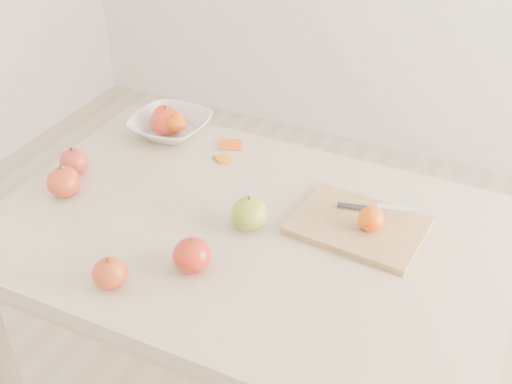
% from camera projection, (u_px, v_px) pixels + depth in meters
% --- Properties ---
extents(table, '(1.20, 0.80, 0.75)m').
position_uv_depth(table, '(247.00, 259.00, 1.56)').
color(table, beige).
rests_on(table, ground).
extents(cutting_board, '(0.31, 0.24, 0.02)m').
position_uv_depth(cutting_board, '(359.00, 226.00, 1.49)').
color(cutting_board, '#AB7C55').
rests_on(cutting_board, table).
extents(board_tangerine, '(0.06, 0.06, 0.05)m').
position_uv_depth(board_tangerine, '(371.00, 219.00, 1.45)').
color(board_tangerine, orange).
rests_on(board_tangerine, cutting_board).
extents(fruit_bowl, '(0.22, 0.22, 0.05)m').
position_uv_depth(fruit_bowl, '(170.00, 126.00, 1.85)').
color(fruit_bowl, silver).
rests_on(fruit_bowl, table).
extents(bowl_tangerine_near, '(0.06, 0.06, 0.05)m').
position_uv_depth(bowl_tangerine_near, '(164.00, 114.00, 1.85)').
color(bowl_tangerine_near, '#D04407').
rests_on(bowl_tangerine_near, fruit_bowl).
extents(bowl_tangerine_far, '(0.06, 0.06, 0.05)m').
position_uv_depth(bowl_tangerine_far, '(176.00, 123.00, 1.81)').
color(bowl_tangerine_far, '#CA4707').
rests_on(bowl_tangerine_far, fruit_bowl).
extents(orange_peel_a, '(0.07, 0.06, 0.01)m').
position_uv_depth(orange_peel_a, '(230.00, 146.00, 1.80)').
color(orange_peel_a, '#DD510F').
rests_on(orange_peel_a, table).
extents(orange_peel_b, '(0.06, 0.05, 0.01)m').
position_uv_depth(orange_peel_b, '(222.00, 160.00, 1.74)').
color(orange_peel_b, orange).
rests_on(orange_peel_b, table).
extents(paring_knife, '(0.17, 0.06, 0.01)m').
position_uv_depth(paring_knife, '(387.00, 209.00, 1.52)').
color(paring_knife, silver).
rests_on(paring_knife, cutting_board).
extents(apple_green, '(0.09, 0.09, 0.08)m').
position_uv_depth(apple_green, '(249.00, 213.00, 1.48)').
color(apple_green, olive).
rests_on(apple_green, table).
extents(apple_red_b, '(0.08, 0.08, 0.08)m').
position_uv_depth(apple_red_b, '(63.00, 182.00, 1.59)').
color(apple_red_b, maroon).
rests_on(apple_red_b, table).
extents(apple_red_c, '(0.07, 0.07, 0.07)m').
position_uv_depth(apple_red_c, '(110.00, 273.00, 1.32)').
color(apple_red_c, maroon).
rests_on(apple_red_c, table).
extents(apple_red_e, '(0.08, 0.08, 0.08)m').
position_uv_depth(apple_red_e, '(192.00, 255.00, 1.36)').
color(apple_red_e, '#8A0505').
rests_on(apple_red_e, table).
extents(apple_red_d, '(0.07, 0.07, 0.07)m').
position_uv_depth(apple_red_d, '(74.00, 161.00, 1.68)').
color(apple_red_d, maroon).
rests_on(apple_red_d, table).
extents(apple_red_a, '(0.09, 0.09, 0.08)m').
position_uv_depth(apple_red_a, '(166.00, 121.00, 1.84)').
color(apple_red_a, '#A61B23').
rests_on(apple_red_a, table).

